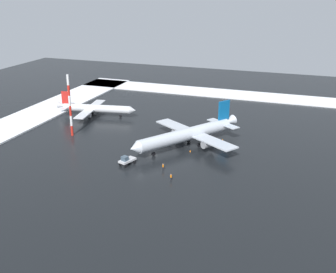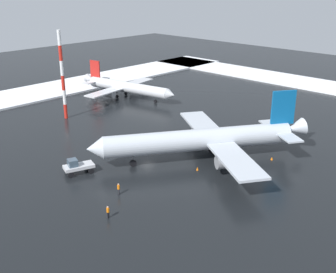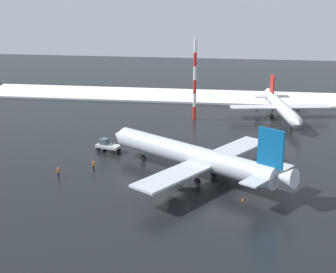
# 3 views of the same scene
# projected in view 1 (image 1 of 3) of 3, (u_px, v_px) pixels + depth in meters

# --- Properties ---
(ground_plane) EXTENTS (240.00, 240.00, 0.00)m
(ground_plane) POSITION_uv_depth(u_px,v_px,m) (152.00, 148.00, 118.89)
(ground_plane) COLOR black
(snow_bank_far) EXTENTS (152.00, 16.00, 0.48)m
(snow_bank_far) POSITION_uv_depth(u_px,v_px,m) (7.00, 128.00, 134.65)
(snow_bank_far) COLOR white
(snow_bank_far) RESTS_ON ground_plane
(snow_bank_left) EXTENTS (14.00, 116.00, 0.48)m
(snow_bank_left) POSITION_uv_depth(u_px,v_px,m) (211.00, 92.00, 178.07)
(snow_bank_left) COLOR white
(snow_bank_left) RESTS_ON ground_plane
(airplane_parked_starboard) EXTENTS (33.00, 28.34, 11.13)m
(airplane_parked_starboard) POSITION_uv_depth(u_px,v_px,m) (188.00, 134.00, 118.64)
(airplane_parked_starboard) COLOR silver
(airplane_parked_starboard) RESTS_ON ground_plane
(airplane_foreground_jet) EXTENTS (23.57, 28.22, 8.41)m
(airplane_foreground_jet) POSITION_uv_depth(u_px,v_px,m) (95.00, 108.00, 146.25)
(airplane_foreground_jet) COLOR silver
(airplane_foreground_jet) RESTS_ON ground_plane
(pushback_tug) EXTENTS (5.06, 3.56, 2.50)m
(pushback_tug) POSITION_uv_depth(u_px,v_px,m) (127.00, 160.00, 107.24)
(pushback_tug) COLOR silver
(pushback_tug) RESTS_ON ground_plane
(ground_crew_near_tug) EXTENTS (0.36, 0.36, 1.71)m
(ground_crew_near_tug) POSITION_uv_depth(u_px,v_px,m) (163.00, 167.00, 104.24)
(ground_crew_near_tug) COLOR black
(ground_crew_near_tug) RESTS_ON ground_plane
(ground_crew_beside_wing) EXTENTS (0.36, 0.36, 1.71)m
(ground_crew_beside_wing) POSITION_uv_depth(u_px,v_px,m) (171.00, 177.00, 98.64)
(ground_crew_beside_wing) COLOR black
(ground_crew_beside_wing) RESTS_ON ground_plane
(antenna_mast) EXTENTS (0.70, 0.70, 18.79)m
(antenna_mast) POSITION_uv_depth(u_px,v_px,m) (70.00, 106.00, 125.19)
(antenna_mast) COLOR red
(antenna_mast) RESTS_ON ground_plane
(traffic_cone_near_nose) EXTENTS (0.36, 0.36, 0.55)m
(traffic_cone_near_nose) POSITION_uv_depth(u_px,v_px,m) (190.00, 151.00, 115.79)
(traffic_cone_near_nose) COLOR orange
(traffic_cone_near_nose) RESTS_ON ground_plane
(traffic_cone_mid_line) EXTENTS (0.36, 0.36, 0.55)m
(traffic_cone_mid_line) POSITION_uv_depth(u_px,v_px,m) (154.00, 145.00, 119.90)
(traffic_cone_mid_line) COLOR orange
(traffic_cone_mid_line) RESTS_ON ground_plane
(traffic_cone_wingtip_side) EXTENTS (0.36, 0.36, 0.55)m
(traffic_cone_wingtip_side) POSITION_uv_depth(u_px,v_px,m) (223.00, 140.00, 124.11)
(traffic_cone_wingtip_side) COLOR orange
(traffic_cone_wingtip_side) RESTS_ON ground_plane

